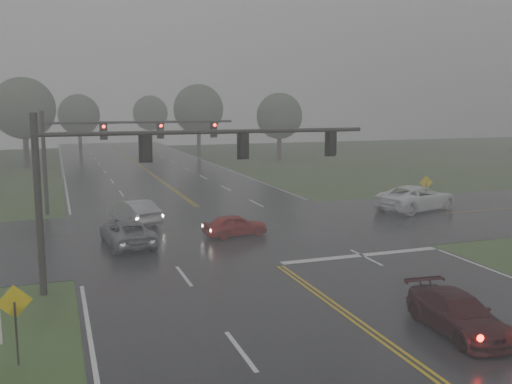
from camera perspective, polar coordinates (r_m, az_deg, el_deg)
name	(u,v)px	position (r m, az deg, el deg)	size (l,w,h in m)	color
main_road	(240,238)	(31.92, -1.61, -4.60)	(18.00, 160.00, 0.02)	black
cross_street	(230,230)	(33.78, -2.66, -3.85)	(120.00, 14.00, 0.02)	black
stop_bar	(362,256)	(28.72, 10.52, -6.29)	(8.50, 0.50, 0.01)	silver
sedan_maroon	(457,332)	(20.38, 19.42, -13.10)	(1.77, 4.36, 1.27)	black
sedan_red	(235,236)	(32.34, -2.08, -4.43)	(1.45, 3.61, 1.23)	#9E130E
sedan_silver	(134,224)	(36.33, -12.09, -3.13)	(1.60, 4.59, 1.51)	#9FA1A6
car_grey	(128,245)	(31.01, -12.71, -5.23)	(2.24, 4.85, 1.35)	slate
pickup_white	(416,210)	(41.55, 15.70, -1.76)	(2.87, 6.22, 1.73)	white
signal_gantry_near	(152,164)	(23.49, -10.37, 2.81)	(14.01, 0.31, 7.10)	black
signal_gantry_far	(107,140)	(40.49, -14.67, 5.01)	(13.15, 0.35, 6.94)	black
sign_diamond_west	(15,311)	(17.86, -22.96, -10.94)	(0.98, 0.24, 2.39)	black
sign_diamond_east	(426,186)	(42.04, 16.64, 0.54)	(0.97, 0.25, 2.38)	black
tree_nw_a	(24,108)	(70.68, -22.22, 7.75)	(7.05, 7.05, 10.36)	#382D24
tree_ne_a	(198,109)	(78.61, -5.78, 8.23)	(6.79, 6.79, 9.97)	#382D24
tree_n_mid	(79,115)	(87.03, -17.28, 7.38)	(5.92, 5.92, 8.70)	#382D24
tree_e_near	(279,116)	(74.21, 2.36, 7.60)	(5.96, 5.96, 8.75)	#382D24
tree_n_far	(150,113)	(99.12, -10.53, 7.77)	(5.92, 5.92, 8.69)	#382D24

